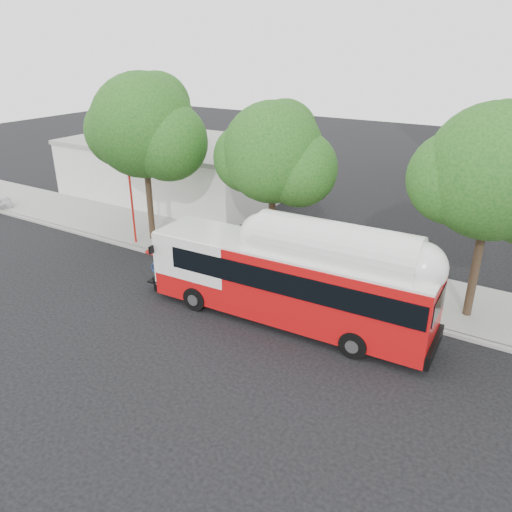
# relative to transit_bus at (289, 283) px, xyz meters

# --- Properties ---
(ground) EXTENTS (120.00, 120.00, 0.00)m
(ground) POSITION_rel_transit_bus_xyz_m (-2.46, -1.44, -1.81)
(ground) COLOR black
(ground) RESTS_ON ground
(sidewalk) EXTENTS (60.00, 5.00, 0.15)m
(sidewalk) POSITION_rel_transit_bus_xyz_m (-2.46, 5.06, -1.74)
(sidewalk) COLOR gray
(sidewalk) RESTS_ON ground
(curb_strip) EXTENTS (60.00, 0.30, 0.15)m
(curb_strip) POSITION_rel_transit_bus_xyz_m (-2.46, 2.46, -1.74)
(curb_strip) COLOR gray
(curb_strip) RESTS_ON ground
(red_curb_segment) EXTENTS (10.00, 0.32, 0.16)m
(red_curb_segment) POSITION_rel_transit_bus_xyz_m (-5.46, 2.46, -1.73)
(red_curb_segment) COLOR #9E1311
(red_curb_segment) RESTS_ON ground
(street_tree_left) EXTENTS (6.67, 5.80, 9.74)m
(street_tree_left) POSITION_rel_transit_bus_xyz_m (-10.99, 4.12, 4.79)
(street_tree_left) COLOR #2D2116
(street_tree_left) RESTS_ON ground
(street_tree_mid) EXTENTS (5.75, 5.00, 8.62)m
(street_tree_mid) POSITION_rel_transit_bus_xyz_m (-3.05, 4.62, 4.09)
(street_tree_mid) COLOR #2D2116
(street_tree_mid) RESTS_ON ground
(street_tree_right) EXTENTS (6.21, 5.40, 9.18)m
(street_tree_right) POSITION_rel_transit_bus_xyz_m (6.98, 4.42, 4.44)
(street_tree_right) COLOR #2D2116
(street_tree_right) RESTS_ON ground
(low_commercial_bldg) EXTENTS (16.20, 10.20, 4.25)m
(low_commercial_bldg) POSITION_rel_transit_bus_xyz_m (-16.46, 12.56, 0.34)
(low_commercial_bldg) COLOR silver
(low_commercial_bldg) RESTS_ON ground
(transit_bus) EXTENTS (13.19, 3.10, 3.88)m
(transit_bus) POSITION_rel_transit_bus_xyz_m (0.00, 0.00, 0.00)
(transit_bus) COLOR red
(transit_bus) RESTS_ON ground
(signal_pole) EXTENTS (0.13, 0.43, 4.56)m
(signal_pole) POSITION_rel_transit_bus_xyz_m (-11.91, 3.06, 0.53)
(signal_pole) COLOR red
(signal_pole) RESTS_ON ground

